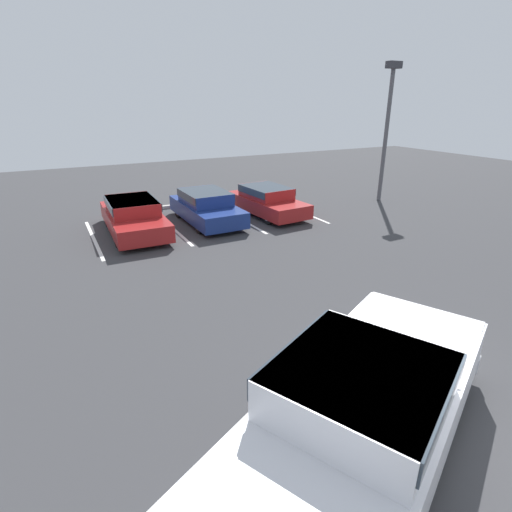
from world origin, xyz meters
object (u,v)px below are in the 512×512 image
(parked_sedan_b, at_px, (206,206))
(light_post, at_px, (388,120))
(wheel_stop_curb, at_px, (182,205))
(parked_sedan_c, at_px, (267,200))
(parked_sedan_a, at_px, (133,215))
(pickup_truck, at_px, (365,409))

(parked_sedan_b, relative_size, light_post, 0.68)
(light_post, bearing_deg, wheel_stop_curb, 159.96)
(parked_sedan_b, height_order, light_post, light_post)
(parked_sedan_c, bearing_deg, light_post, 83.50)
(parked_sedan_b, relative_size, wheel_stop_curb, 2.20)
(parked_sedan_b, xyz_separation_m, light_post, (9.00, -0.38, 3.13))
(parked_sedan_b, bearing_deg, parked_sedan_a, -90.25)
(parked_sedan_b, relative_size, parked_sedan_c, 0.99)
(light_post, height_order, wheel_stop_curb, light_post)
(parked_sedan_b, distance_m, parked_sedan_c, 2.74)
(parked_sedan_b, distance_m, light_post, 9.53)
(parked_sedan_c, bearing_deg, pickup_truck, -27.50)
(parked_sedan_a, bearing_deg, parked_sedan_c, 90.41)
(pickup_truck, height_order, parked_sedan_c, pickup_truck)
(pickup_truck, relative_size, light_post, 0.95)
(pickup_truck, relative_size, parked_sedan_a, 1.27)
(parked_sedan_a, distance_m, parked_sedan_b, 2.89)
(parked_sedan_b, distance_m, wheel_stop_curb, 3.00)
(light_post, bearing_deg, parked_sedan_c, 177.65)
(parked_sedan_c, xyz_separation_m, wheel_stop_curb, (-2.83, 3.06, -0.58))
(parked_sedan_a, relative_size, wheel_stop_curb, 2.44)
(parked_sedan_c, bearing_deg, parked_sedan_b, -96.79)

